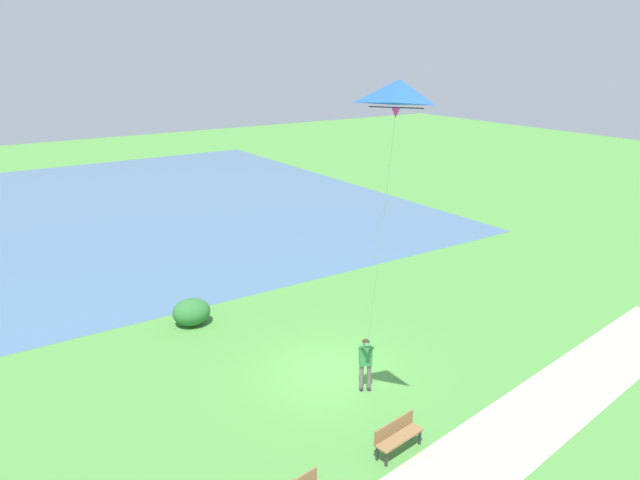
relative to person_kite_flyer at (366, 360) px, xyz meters
The scene contains 6 objects.
ground_plane 1.87m from the person_kite_flyer, 14.94° to the left, with size 120.00×120.00×0.00m, color #4C8E3D.
lake_water 27.07m from the person_kite_flyer, ahead, with size 36.00×44.00×0.01m, color #476B8E.
person_kite_flyer is the anchor object (origin of this frame).
flying_kite 8.68m from the person_kite_flyer, 151.15° to the left, with size 3.20×1.95×7.76m.
park_bench_near_walkway 3.12m from the person_kite_flyer, 157.98° to the left, with size 0.65×1.55×0.88m.
lakeside_shrub 7.93m from the person_kite_flyer, 20.06° to the left, with size 1.31×1.47×1.03m, color #2D7033.
Camera 1 is at (-14.37, 9.91, 10.21)m, focal length 33.53 mm.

